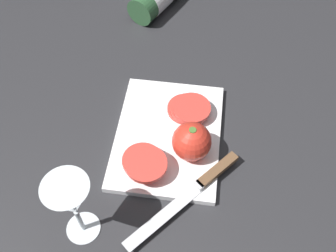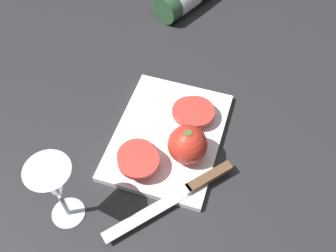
# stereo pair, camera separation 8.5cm
# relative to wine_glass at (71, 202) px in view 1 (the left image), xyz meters

# --- Properties ---
(ground_plane) EXTENTS (3.00, 3.00, 0.00)m
(ground_plane) POSITION_rel_wine_glass_xyz_m (0.19, -0.11, -0.12)
(ground_plane) COLOR #28282B
(cutting_board) EXTENTS (0.31, 0.23, 0.02)m
(cutting_board) POSITION_rel_wine_glass_xyz_m (0.23, -0.13, -0.11)
(cutting_board) COLOR white
(cutting_board) RESTS_ON ground_plane
(wine_glass) EXTENTS (0.08, 0.08, 0.17)m
(wine_glass) POSITION_rel_wine_glass_xyz_m (0.00, 0.00, 0.00)
(wine_glass) COLOR silver
(wine_glass) RESTS_ON ground_plane
(whole_tomato) EXTENTS (0.08, 0.08, 0.08)m
(whole_tomato) POSITION_rel_wine_glass_xyz_m (0.19, -0.19, -0.06)
(whole_tomato) COLOR red
(whole_tomato) RESTS_ON cutting_board
(knife) EXTENTS (0.24, 0.21, 0.01)m
(knife) POSITION_rel_wine_glass_xyz_m (0.12, -0.23, -0.10)
(knife) COLOR silver
(knife) RESTS_ON cutting_board
(tomato_slice_stack_near) EXTENTS (0.10, 0.10, 0.03)m
(tomato_slice_stack_near) POSITION_rel_wine_glass_xyz_m (0.30, -0.17, -0.09)
(tomato_slice_stack_near) COLOR #D63D33
(tomato_slice_stack_near) RESTS_ON cutting_board
(tomato_slice_stack_far) EXTENTS (0.11, 0.10, 0.04)m
(tomato_slice_stack_far) POSITION_rel_wine_glass_xyz_m (0.14, -0.10, -0.09)
(tomato_slice_stack_far) COLOR #D63D33
(tomato_slice_stack_far) RESTS_ON cutting_board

